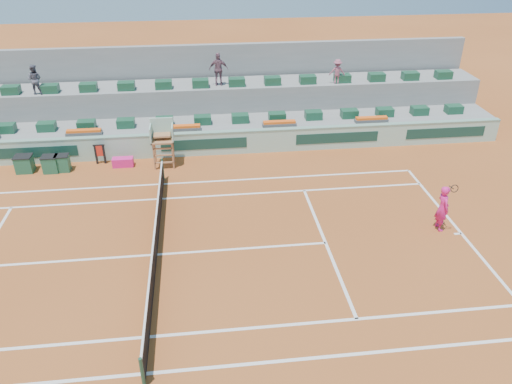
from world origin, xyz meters
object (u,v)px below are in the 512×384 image
tennis_player (443,208)px  drink_cooler_a (63,163)px  umpire_chair (162,137)px  player_bag (123,162)px

tennis_player → drink_cooler_a: bearing=156.5°
drink_cooler_a → umpire_chair: bearing=0.8°
umpire_chair → tennis_player: (11.13, -7.04, -0.58)m
tennis_player → umpire_chair: bearing=147.7°
player_bag → drink_cooler_a: bearing=-176.5°
player_bag → drink_cooler_a: size_ratio=1.20×
player_bag → drink_cooler_a: (-2.83, -0.17, 0.20)m
umpire_chair → tennis_player: bearing=-32.3°
umpire_chair → drink_cooler_a: size_ratio=2.86×
drink_cooler_a → tennis_player: (16.02, -6.97, 0.54)m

